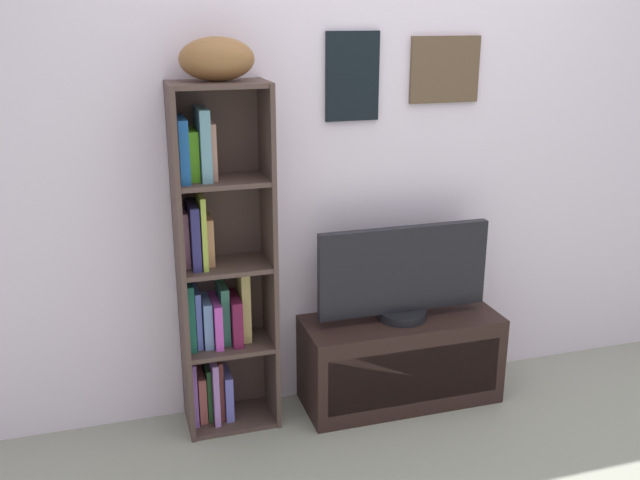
{
  "coord_description": "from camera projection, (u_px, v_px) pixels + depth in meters",
  "views": [
    {
      "loc": [
        -1.15,
        -1.83,
        1.76
      ],
      "look_at": [
        -0.33,
        0.85,
        0.86
      ],
      "focal_mm": 39.93,
      "sensor_mm": 36.0,
      "label": 1
    }
  ],
  "objects": [
    {
      "name": "bookshelf",
      "position": [
        217.0,
        272.0,
        3.01
      ],
      "size": [
        0.4,
        0.26,
        1.5
      ],
      "color": "#4A3732",
      "rests_on": "ground"
    },
    {
      "name": "tv_stand",
      "position": [
        401.0,
        359.0,
        3.32
      ],
      "size": [
        0.91,
        0.35,
        0.42
      ],
      "color": "black",
      "rests_on": "ground"
    },
    {
      "name": "football",
      "position": [
        217.0,
        59.0,
        2.73
      ],
      "size": [
        0.31,
        0.2,
        0.17
      ],
      "primitive_type": "ellipsoid",
      "rotation": [
        0.0,
        0.0,
        -0.11
      ],
      "color": "brown",
      "rests_on": "bookshelf"
    },
    {
      "name": "back_wall",
      "position": [
        373.0,
        142.0,
        3.19
      ],
      "size": [
        4.8,
        0.08,
        2.4
      ],
      "color": "silver",
      "rests_on": "ground"
    },
    {
      "name": "television",
      "position": [
        404.0,
        274.0,
        3.19
      ],
      "size": [
        0.8,
        0.22,
        0.44
      ],
      "color": "black",
      "rests_on": "tv_stand"
    }
  ]
}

